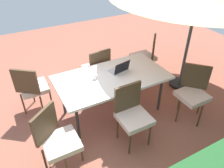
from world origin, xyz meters
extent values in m
cube|color=#935442|center=(0.00, 0.00, -0.01)|extent=(10.00, 10.00, 0.02)
cube|color=silver|center=(0.00, 0.00, 0.76)|extent=(1.89, 1.03, 0.04)
cylinder|color=#333333|center=(-0.79, -0.36, 0.37)|extent=(0.05, 0.05, 0.74)
cylinder|color=#333333|center=(0.79, -0.36, 0.37)|extent=(0.05, 0.05, 0.74)
cylinder|color=#333333|center=(-0.79, 0.36, 0.37)|extent=(0.05, 0.05, 0.74)
cylinder|color=#333333|center=(0.79, 0.36, 0.37)|extent=(0.05, 0.05, 0.74)
cylinder|color=#4C4C4C|center=(-1.73, -0.06, 1.14)|extent=(0.06, 0.06, 2.29)
cylinder|color=black|center=(-1.73, -0.06, 0.03)|extent=(0.44, 0.44, 0.06)
cube|color=beige|center=(1.15, 0.72, 0.49)|extent=(0.46, 0.46, 0.08)
cube|color=#4C3823|center=(1.28, 0.56, 0.76)|extent=(0.37, 0.30, 0.45)
cylinder|color=#4C3823|center=(0.90, 0.75, 0.23)|extent=(0.03, 0.03, 0.45)
cylinder|color=#4C3823|center=(1.40, 0.69, 0.23)|extent=(0.03, 0.03, 0.45)
cylinder|color=#4C3823|center=(1.12, 0.47, 0.23)|extent=(0.03, 0.03, 0.45)
cube|color=beige|center=(1.19, -0.73, 0.49)|extent=(0.46, 0.46, 0.08)
cube|color=#4C3823|center=(1.32, -0.56, 0.76)|extent=(0.37, 0.30, 0.45)
cylinder|color=#4C3823|center=(0.94, -0.76, 0.23)|extent=(0.03, 0.03, 0.45)
cylinder|color=#4C3823|center=(1.22, -0.98, 0.23)|extent=(0.03, 0.03, 0.45)
cylinder|color=#4C3823|center=(1.16, -0.47, 0.23)|extent=(0.03, 0.03, 0.45)
cylinder|color=#4C3823|center=(1.44, -0.69, 0.23)|extent=(0.03, 0.03, 0.45)
cube|color=beige|center=(-0.05, -0.79, 0.49)|extent=(0.46, 0.46, 0.08)
cube|color=#4C3823|center=(-0.06, -0.58, 0.76)|extent=(0.44, 0.07, 0.45)
cylinder|color=#4C3823|center=(-0.21, -0.98, 0.23)|extent=(0.03, 0.03, 0.45)
cylinder|color=#4C3823|center=(0.14, -0.96, 0.23)|extent=(0.03, 0.03, 0.45)
cylinder|color=#4C3823|center=(-0.24, -0.62, 0.23)|extent=(0.03, 0.03, 0.45)
cylinder|color=#4C3823|center=(0.12, -0.60, 0.23)|extent=(0.03, 0.03, 0.45)
cube|color=beige|center=(-1.13, 0.79, 0.49)|extent=(0.46, 0.46, 0.08)
cube|color=#4C3823|center=(-1.28, 0.65, 0.76)|extent=(0.33, 0.35, 0.45)
cylinder|color=#4C3823|center=(-0.87, 0.78, 0.23)|extent=(0.03, 0.03, 0.45)
cylinder|color=#4C3823|center=(-1.12, 1.05, 0.23)|extent=(0.03, 0.03, 0.45)
cylinder|color=#4C3823|center=(-1.14, 0.54, 0.23)|extent=(0.03, 0.03, 0.45)
cylinder|color=#4C3823|center=(-1.38, 0.80, 0.23)|extent=(0.03, 0.03, 0.45)
cube|color=beige|center=(-1.20, -0.77, 0.49)|extent=(0.46, 0.46, 0.08)
cube|color=#4C3823|center=(-1.36, -0.63, 0.76)|extent=(0.32, 0.36, 0.45)
cylinder|color=#4C3823|center=(-1.18, -1.02, 0.23)|extent=(0.03, 0.03, 0.45)
cylinder|color=#4C3823|center=(-0.94, -0.75, 0.23)|extent=(0.03, 0.03, 0.45)
cylinder|color=#4C3823|center=(-1.45, -0.79, 0.23)|extent=(0.03, 0.03, 0.45)
cylinder|color=#4C3823|center=(-1.22, -0.52, 0.23)|extent=(0.03, 0.03, 0.45)
cube|color=beige|center=(0.05, 0.79, 0.49)|extent=(0.46, 0.46, 0.08)
cube|color=#4C3823|center=(0.05, 0.58, 0.76)|extent=(0.44, 0.04, 0.45)
cylinder|color=#4C3823|center=(0.23, 0.97, 0.23)|extent=(0.03, 0.03, 0.45)
cylinder|color=#4C3823|center=(-0.13, 0.97, 0.23)|extent=(0.03, 0.03, 0.45)
cylinder|color=#4C3823|center=(0.23, 0.61, 0.23)|extent=(0.03, 0.03, 0.45)
cylinder|color=#4C3823|center=(-0.13, 0.61, 0.23)|extent=(0.03, 0.03, 0.45)
cube|color=#B7B7BC|center=(-0.18, -0.12, 0.79)|extent=(0.36, 0.28, 0.02)
cube|color=black|center=(-0.20, -0.01, 0.89)|extent=(0.32, 0.11, 0.20)
cylinder|color=white|center=(0.28, -0.06, 0.82)|extent=(0.08, 0.08, 0.08)
camera|label=1|loc=(1.48, 2.75, 2.78)|focal=35.26mm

